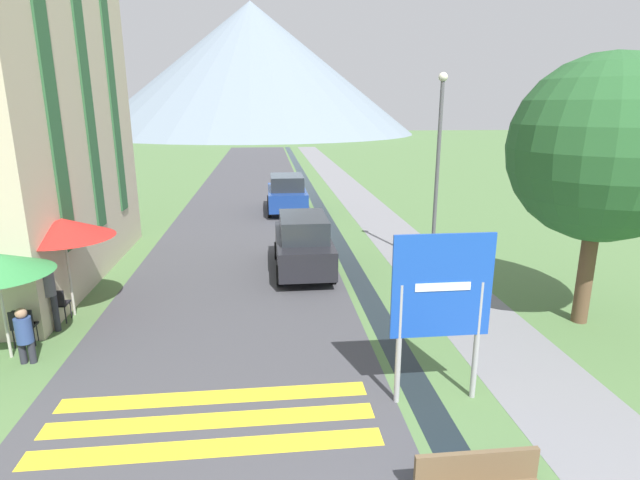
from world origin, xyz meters
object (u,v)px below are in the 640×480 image
object	(u,v)px
parked_car_near	(303,243)
cafe_umbrella_middle_red	(63,228)
cafe_chair_near_left	(26,323)
person_standing_terrace	(48,292)
tree_by_path	(604,149)
cafe_chair_near_right	(22,325)
road_sign	(441,299)
person_seated_near	(24,333)
cafe_chair_middle	(58,303)
parked_car_far	(287,193)
streetlamp	(438,157)

from	to	relation	value
parked_car_near	cafe_umbrella_middle_red	xyz separation A→B (m)	(-5.95, -2.82, 1.33)
cafe_chair_near_left	person_standing_terrace	bearing A→B (deg)	55.17
cafe_chair_near_left	cafe_umbrella_middle_red	size ratio (longest dim) A/B	0.34
cafe_umbrella_middle_red	tree_by_path	distance (m)	12.59
cafe_chair_near_right	road_sign	bearing A→B (deg)	-42.01
person_seated_near	tree_by_path	bearing A→B (deg)	3.27
cafe_chair_middle	person_standing_terrace	distance (m)	0.65
person_standing_terrace	person_seated_near	bearing A→B (deg)	-86.48
cafe_chair_middle	person_seated_near	bearing A→B (deg)	-63.83
parked_car_far	cafe_umbrella_middle_red	bearing A→B (deg)	-116.04
parked_car_near	cafe_chair_near_left	xyz separation A→B (m)	(-6.36, -4.39, -0.40)
cafe_chair_near_right	cafe_chair_middle	world-z (taller)	same
parked_car_far	cafe_chair_near_right	distance (m)	15.00
parked_car_near	cafe_chair_middle	bearing A→B (deg)	-152.05
road_sign	cafe_umbrella_middle_red	size ratio (longest dim) A/B	1.24
parked_car_near	cafe_chair_near_left	bearing A→B (deg)	-145.40
road_sign	cafe_chair_near_left	distance (m)	8.81
person_standing_terrace	cafe_umbrella_middle_red	bearing A→B (deg)	81.01
person_seated_near	streetlamp	xyz separation A→B (m)	(10.28, 5.47, 2.85)
parked_car_far	tree_by_path	size ratio (longest dim) A/B	0.65
person_standing_terrace	road_sign	bearing A→B (deg)	-24.94
cafe_chair_near_left	cafe_umbrella_middle_red	bearing A→B (deg)	62.34
cafe_umbrella_middle_red	streetlamp	xyz separation A→B (m)	(10.23, 3.05, 1.28)
cafe_chair_near_left	tree_by_path	bearing A→B (deg)	-13.72
person_seated_near	cafe_chair_near_left	bearing A→B (deg)	112.90
cafe_chair_near_left	cafe_chair_near_right	bearing A→B (deg)	-133.27
parked_car_near	cafe_chair_near_right	bearing A→B (deg)	-145.12
streetlamp	cafe_chair_middle	bearing A→B (deg)	-161.49
road_sign	tree_by_path	distance (m)	5.84
cafe_chair_near_right	cafe_chair_middle	distance (m)	1.24
cafe_chair_middle	streetlamp	xyz separation A→B (m)	(10.40, 3.48, 3.00)
parked_car_far	streetlamp	size ratio (longest dim) A/B	0.67
person_seated_near	road_sign	bearing A→B (deg)	-15.48
tree_by_path	cafe_chair_near_left	bearing A→B (deg)	179.38
parked_car_near	person_standing_terrace	bearing A→B (deg)	-148.57
tree_by_path	person_seated_near	bearing A→B (deg)	-176.73
parked_car_far	cafe_chair_near_right	size ratio (longest dim) A/B	4.76
cafe_chair_near_left	cafe_chair_near_right	xyz separation A→B (m)	(-0.04, -0.08, 0.00)
cafe_umbrella_middle_red	person_seated_near	distance (m)	2.89
parked_car_near	person_seated_near	bearing A→B (deg)	-138.91
cafe_chair_near_right	person_standing_terrace	xyz separation A→B (m)	(0.31, 0.74, 0.44)
person_seated_near	person_standing_terrace	distance (m)	1.54
cafe_umbrella_middle_red	person_seated_near	xyz separation A→B (m)	(-0.05, -2.42, -1.57)
person_standing_terrace	cafe_chair_near_right	bearing A→B (deg)	-112.66
parked_car_near	road_sign	bearing A→B (deg)	-76.35
cafe_chair_near_right	cafe_chair_middle	size ratio (longest dim) A/B	1.00
cafe_chair_near_left	cafe_umbrella_middle_red	world-z (taller)	cafe_umbrella_middle_red
road_sign	cafe_chair_near_right	distance (m)	8.82
cafe_umbrella_middle_red	person_standing_terrace	distance (m)	1.58
parked_car_near	cafe_umbrella_middle_red	size ratio (longest dim) A/B	1.67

